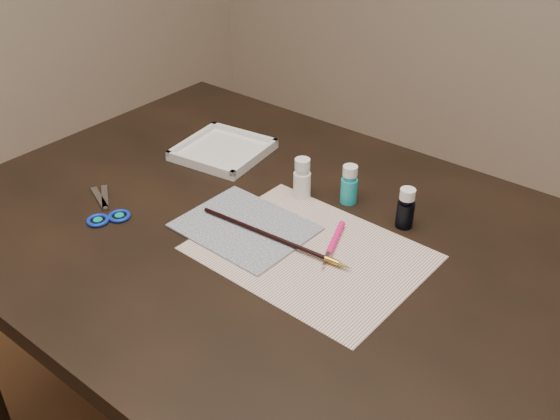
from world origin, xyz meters
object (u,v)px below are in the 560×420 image
Objects in this scene: paper at (310,252)px; scissors at (101,205)px; paint_bottle_cyan at (349,184)px; palette_tray at (223,150)px; paint_bottle_navy at (406,208)px; paint_bottle_white at (302,178)px; canvas at (245,227)px.

scissors is (-0.41, -0.14, 0.00)m from paper.
scissors is at bearing -138.97° from paint_bottle_cyan.
paint_bottle_cyan reaches higher than scissors.
paper is 0.42m from palette_tray.
palette_tray reaches higher than scissors.
palette_tray reaches higher than paper.
paint_bottle_navy reaches higher than paper.
paint_bottle_navy is at bearing 0.10° from palette_tray.
paper is at bearing -116.04° from paint_bottle_navy.
paint_bottle_white is 1.06× the size of paint_bottle_cyan.
palette_tray is (-0.34, -0.01, -0.03)m from paint_bottle_cyan.
canvas is 0.30m from scissors.
palette_tray is at bearing -179.90° from paint_bottle_navy.
canvas is 2.74× the size of paint_bottle_white.
palette_tray is at bearing -73.99° from scissors.
palette_tray is (-0.38, 0.18, 0.01)m from paper.
paint_bottle_cyan reaches higher than paper.
paint_bottle_cyan is at bearing 1.17° from palette_tray.
paper is 1.65× the size of canvas.
paint_bottle_cyan is at bearing 177.35° from paint_bottle_navy.
paint_bottle_cyan is 1.01× the size of paint_bottle_navy.
scissors is 0.32m from palette_tray.
scissors reaches higher than paper.
palette_tray is (-0.46, -0.00, -0.03)m from paint_bottle_navy.
scissors is 0.91× the size of palette_tray.
paint_bottle_white reaches higher than canvas.
paint_bottle_cyan is 0.49× the size of scissors.
paint_bottle_cyan is 0.13m from paint_bottle_navy.
paint_bottle_white is 0.40m from scissors.
paint_bottle_navy is 0.44× the size of palette_tray.
paint_bottle_navy is 0.59m from scissors.
paper is at bearing -139.31° from scissors.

